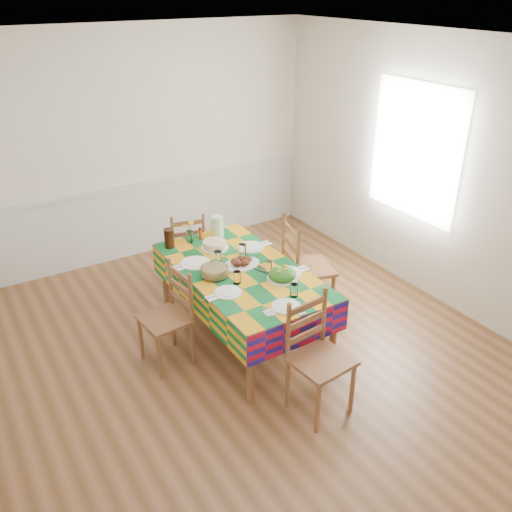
{
  "coord_description": "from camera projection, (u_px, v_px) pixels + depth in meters",
  "views": [
    {
      "loc": [
        -2.07,
        -3.5,
        3.1
      ],
      "look_at": [
        0.2,
        0.17,
        0.88
      ],
      "focal_mm": 38.0,
      "sensor_mm": 36.0,
      "label": 1
    }
  ],
  "objects": [
    {
      "name": "room",
      "position": [
        245.0,
        219.0,
        4.41
      ],
      "size": [
        4.58,
        5.08,
        2.78
      ],
      "color": "brown",
      "rests_on": "ground"
    },
    {
      "name": "wainscot",
      "position": [
        143.0,
        216.0,
        6.69
      ],
      "size": [
        4.41,
        0.06,
        0.92
      ],
      "color": "silver",
      "rests_on": "room"
    },
    {
      "name": "window_right",
      "position": [
        415.0,
        151.0,
        5.62
      ],
      "size": [
        0.0,
        1.4,
        1.4
      ],
      "primitive_type": "plane",
      "rotation": [
        0.0,
        -1.57,
        0.0
      ],
      "color": "white",
      "rests_on": "room"
    },
    {
      "name": "dining_table",
      "position": [
        241.0,
        277.0,
        5.0
      ],
      "size": [
        1.0,
        1.85,
        0.72
      ],
      "color": "brown",
      "rests_on": "room"
    },
    {
      "name": "setting_near_head",
      "position": [
        288.0,
        300.0,
        4.44
      ],
      "size": [
        0.39,
        0.26,
        0.12
      ],
      "color": "white",
      "rests_on": "dining_table"
    },
    {
      "name": "setting_left_near",
      "position": [
        231.0,
        287.0,
        4.63
      ],
      "size": [
        0.43,
        0.26,
        0.11
      ],
      "rotation": [
        0.0,
        0.0,
        1.57
      ],
      "color": "white",
      "rests_on": "dining_table"
    },
    {
      "name": "setting_left_far",
      "position": [
        203.0,
        261.0,
        5.04
      ],
      "size": [
        0.51,
        0.3,
        0.13
      ],
      "rotation": [
        0.0,
        0.0,
        1.57
      ],
      "color": "white",
      "rests_on": "dining_table"
    },
    {
      "name": "setting_right_near",
      "position": [
        282.0,
        270.0,
        4.89
      ],
      "size": [
        0.45,
        0.26,
        0.12
      ],
      "rotation": [
        0.0,
        0.0,
        -1.57
      ],
      "color": "white",
      "rests_on": "dining_table"
    },
    {
      "name": "setting_right_far",
      "position": [
        249.0,
        248.0,
        5.29
      ],
      "size": [
        0.5,
        0.29,
        0.13
      ],
      "rotation": [
        0.0,
        0.0,
        -1.57
      ],
      "color": "white",
      "rests_on": "dining_table"
    },
    {
      "name": "meat_platter",
      "position": [
        241.0,
        263.0,
        5.02
      ],
      "size": [
        0.36,
        0.26,
        0.07
      ],
      "color": "white",
      "rests_on": "dining_table"
    },
    {
      "name": "salad_platter",
      "position": [
        282.0,
        275.0,
        4.78
      ],
      "size": [
        0.28,
        0.28,
        0.12
      ],
      "color": "white",
      "rests_on": "dining_table"
    },
    {
      "name": "pasta_bowl",
      "position": [
        215.0,
        272.0,
        4.84
      ],
      "size": [
        0.25,
        0.25,
        0.09
      ],
      "color": "white",
      "rests_on": "dining_table"
    },
    {
      "name": "cake",
      "position": [
        215.0,
        245.0,
        5.34
      ],
      "size": [
        0.27,
        0.27,
        0.08
      ],
      "color": "white",
      "rests_on": "dining_table"
    },
    {
      "name": "serving_utensils",
      "position": [
        263.0,
        270.0,
        4.95
      ],
      "size": [
        0.13,
        0.28,
        0.01
      ],
      "color": "black",
      "rests_on": "dining_table"
    },
    {
      "name": "flower_vase",
      "position": [
        189.0,
        233.0,
        5.44
      ],
      "size": [
        0.14,
        0.11,
        0.22
      ],
      "color": "white",
      "rests_on": "dining_table"
    },
    {
      "name": "hot_sauce",
      "position": [
        200.0,
        233.0,
        5.51
      ],
      "size": [
        0.03,
        0.03,
        0.13
      ],
      "primitive_type": "cylinder",
      "color": "#BE370F",
      "rests_on": "dining_table"
    },
    {
      "name": "green_pitcher",
      "position": [
        218.0,
        226.0,
        5.57
      ],
      "size": [
        0.12,
        0.12,
        0.21
      ],
      "primitive_type": "cylinder",
      "color": "#BCF2AB",
      "rests_on": "dining_table"
    },
    {
      "name": "tea_pitcher",
      "position": [
        169.0,
        238.0,
        5.33
      ],
      "size": [
        0.1,
        0.1,
        0.19
      ],
      "primitive_type": "cylinder",
      "color": "black",
      "rests_on": "dining_table"
    },
    {
      "name": "name_card",
      "position": [
        302.0,
        314.0,
        4.29
      ],
      "size": [
        0.07,
        0.02,
        0.02
      ],
      "primitive_type": "cube",
      "color": "white",
      "rests_on": "dining_table"
    },
    {
      "name": "chair_near",
      "position": [
        317.0,
        358.0,
        4.19
      ],
      "size": [
        0.47,
        0.45,
        0.98
      ],
      "rotation": [
        0.0,
        0.0,
        0.1
      ],
      "color": "brown",
      "rests_on": "room"
    },
    {
      "name": "chair_far",
      "position": [
        187.0,
        249.0,
        5.97
      ],
      "size": [
        0.47,
        0.46,
        0.89
      ],
      "rotation": [
        0.0,
        0.0,
        2.91
      ],
      "color": "brown",
      "rests_on": "room"
    },
    {
      "name": "chair_left",
      "position": [
        169.0,
        317.0,
        4.74
      ],
      "size": [
        0.43,
        0.44,
        0.92
      ],
      "rotation": [
        0.0,
        0.0,
        -1.48
      ],
      "color": "brown",
      "rests_on": "room"
    },
    {
      "name": "chair_right",
      "position": [
        304.0,
        268.0,
        5.41
      ],
      "size": [
        0.55,
        0.56,
        1.05
      ],
      "rotation": [
        0.0,
        0.0,
        1.31
      ],
      "color": "brown",
      "rests_on": "room"
    }
  ]
}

